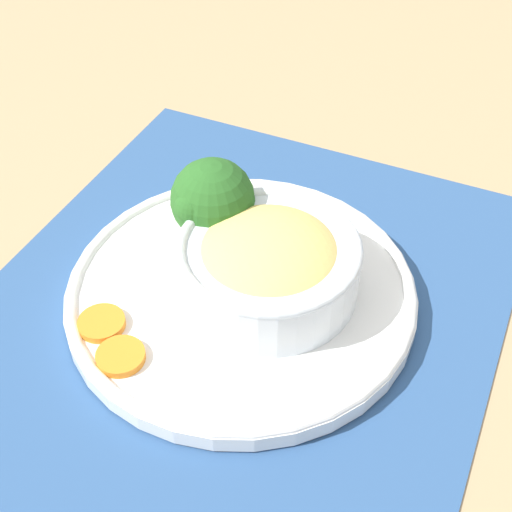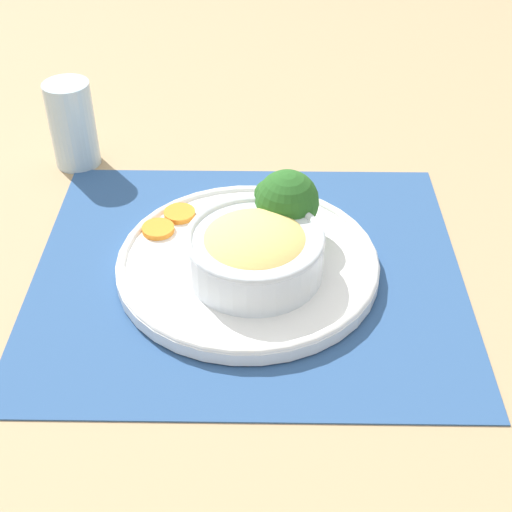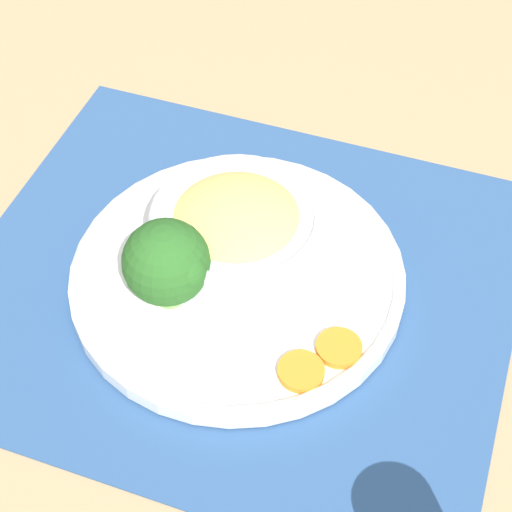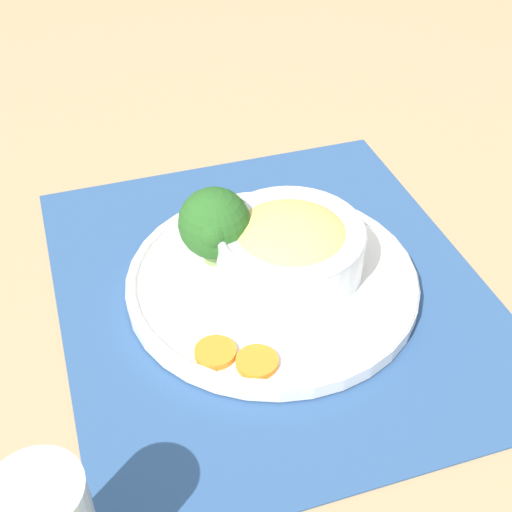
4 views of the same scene
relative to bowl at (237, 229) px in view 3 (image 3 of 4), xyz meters
The scene contains 7 objects.
ground_plane 0.06m from the bowl, 104.31° to the left, with size 4.00×4.00×0.00m, color tan.
placemat 0.06m from the bowl, 104.31° to the left, with size 0.56×0.51×0.00m.
plate 0.04m from the bowl, 104.31° to the left, with size 0.31×0.31×0.02m.
bowl is the anchor object (origin of this frame).
broccoli_floret 0.08m from the bowl, 56.53° to the left, with size 0.08×0.08×0.09m.
carrot_slice_near 0.15m from the bowl, 125.34° to the left, with size 0.04×0.04×0.01m.
carrot_slice_middle 0.15m from the bowl, 141.46° to the left, with size 0.04×0.04×0.01m.
Camera 3 is at (-0.13, 0.49, 0.63)m, focal length 60.00 mm.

